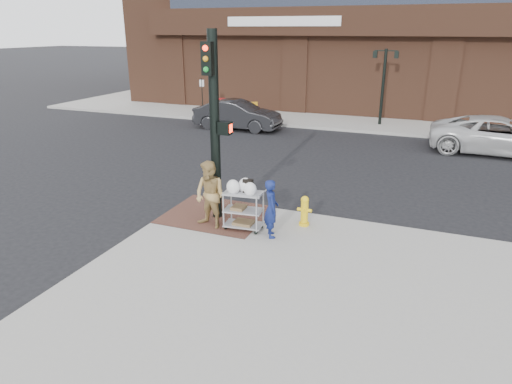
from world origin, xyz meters
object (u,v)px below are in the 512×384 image
at_px(lamp_post, 384,79).
at_px(sedan_dark, 237,115).
at_px(utility_cart, 243,207).
at_px(woman_blue, 271,209).
at_px(fire_hydrant, 304,210).
at_px(pedestrian_tan, 210,195).
at_px(traffic_signal_pole, 215,122).
at_px(minivan_white, 500,136).

relative_size(lamp_post, sedan_dark, 0.85).
bearing_deg(utility_cart, woman_blue, -10.36).
height_order(utility_cart, fire_hydrant, utility_cart).
bearing_deg(fire_hydrant, pedestrian_tan, -156.20).
bearing_deg(traffic_signal_pole, minivan_white, 54.44).
height_order(woman_blue, pedestrian_tan, pedestrian_tan).
height_order(pedestrian_tan, utility_cart, pedestrian_tan).
bearing_deg(sedan_dark, minivan_white, -91.89).
relative_size(pedestrian_tan, utility_cart, 1.31).
bearing_deg(utility_cart, minivan_white, 58.98).
height_order(traffic_signal_pole, minivan_white, traffic_signal_pole).
height_order(sedan_dark, utility_cart, sedan_dark).
xyz_separation_m(traffic_signal_pole, minivan_white, (8.01, 11.21, -2.04)).
height_order(traffic_signal_pole, pedestrian_tan, traffic_signal_pole).
xyz_separation_m(woman_blue, fire_hydrant, (0.60, 0.97, -0.33)).
height_order(minivan_white, fire_hydrant, minivan_white).
bearing_deg(fire_hydrant, utility_cart, -150.17).
height_order(minivan_white, utility_cart, minivan_white).
relative_size(sedan_dark, utility_cart, 3.41).
bearing_deg(lamp_post, minivan_white, -35.96).
bearing_deg(fire_hydrant, lamp_post, 89.75).
distance_m(woman_blue, pedestrian_tan, 1.70).
relative_size(woman_blue, sedan_dark, 0.32).
relative_size(pedestrian_tan, fire_hydrant, 2.16).
xyz_separation_m(lamp_post, minivan_white, (5.54, -4.02, -1.83)).
bearing_deg(woman_blue, traffic_signal_pole, 42.45).
height_order(sedan_dark, minivan_white, minivan_white).
xyz_separation_m(minivan_white, utility_cart, (-7.02, -11.68, -0.02)).
height_order(woman_blue, minivan_white, woman_blue).
height_order(woman_blue, fire_hydrant, woman_blue).
height_order(woman_blue, sedan_dark, woman_blue).
xyz_separation_m(woman_blue, minivan_white, (6.20, 11.83, -0.11)).
relative_size(traffic_signal_pole, pedestrian_tan, 2.78).
bearing_deg(pedestrian_tan, woman_blue, 16.05).
relative_size(traffic_signal_pole, utility_cart, 3.63).
bearing_deg(minivan_white, pedestrian_tan, 148.06).
xyz_separation_m(sedan_dark, fire_hydrant, (7.01, -11.40, -0.20)).
bearing_deg(lamp_post, sedan_dark, -153.80).
bearing_deg(sedan_dark, pedestrian_tan, -158.63).
relative_size(traffic_signal_pole, woman_blue, 3.33).
distance_m(woman_blue, fire_hydrant, 1.18).
distance_m(lamp_post, sedan_dark, 8.09).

